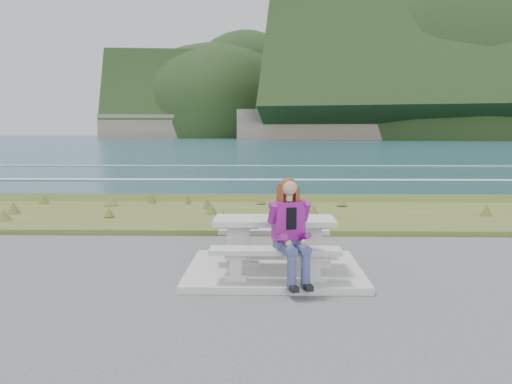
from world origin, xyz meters
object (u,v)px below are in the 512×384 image
bench_landward (275,255)px  bench_seaward (274,235)px  picnic_table (274,229)px  seated_woman (292,245)px

bench_landward → bench_seaward: size_ratio=1.00×
bench_landward → bench_seaward: 1.40m
picnic_table → bench_seaward: (0.00, 0.70, -0.23)m
picnic_table → bench_seaward: bearing=90.0°
picnic_table → seated_woman: size_ratio=1.27×
bench_landward → bench_seaward: (0.00, 1.40, 0.00)m
picnic_table → bench_landward: (0.00, -0.70, -0.23)m
bench_seaward → seated_woman: (0.22, -1.53, 0.17)m
bench_seaward → bench_landward: bearing=-90.0°
picnic_table → seated_woman: seated_woman is taller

